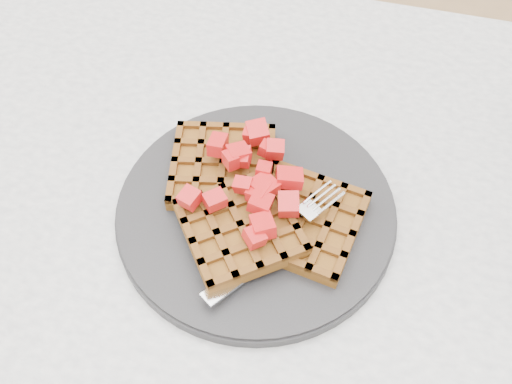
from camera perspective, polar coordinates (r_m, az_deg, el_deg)
table at (r=0.68m, az=3.95°, el=-9.07°), size 1.20×0.80×0.75m
plate at (r=0.58m, az=-0.00°, el=-1.82°), size 0.29×0.29×0.02m
waffles at (r=0.57m, az=-0.08°, el=-1.05°), size 0.22×0.21×0.03m
strawberry_pile at (r=0.55m, az=0.00°, el=0.85°), size 0.15×0.15×0.02m
fork at (r=0.55m, az=2.80°, el=-4.85°), size 0.12×0.16×0.02m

